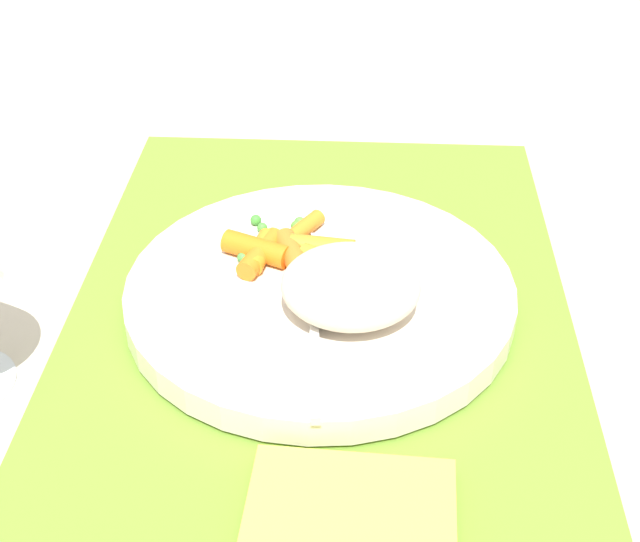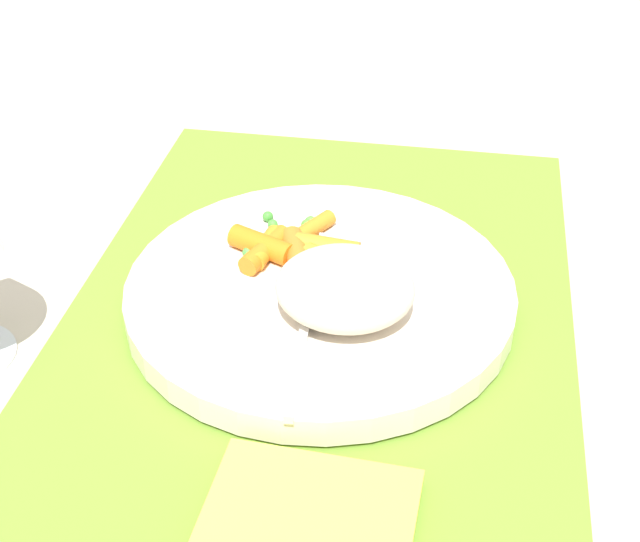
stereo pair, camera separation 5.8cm
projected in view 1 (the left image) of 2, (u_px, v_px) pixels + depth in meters
ground_plane at (320, 312)px, 0.64m from camera, size 2.40×2.40×0.00m
placemat at (320, 309)px, 0.64m from camera, size 0.51×0.35×0.01m
plate at (320, 294)px, 0.63m from camera, size 0.27×0.27×0.02m
rice_mound at (351, 286)px, 0.59m from camera, size 0.08×0.09×0.04m
carrot_portion at (290, 252)px, 0.65m from camera, size 0.09×0.10×0.02m
pea_scatter at (290, 247)px, 0.66m from camera, size 0.08×0.08×0.01m
fork at (320, 298)px, 0.61m from camera, size 0.19×0.02×0.01m
napkin at (349, 525)px, 0.48m from camera, size 0.10×0.12×0.01m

